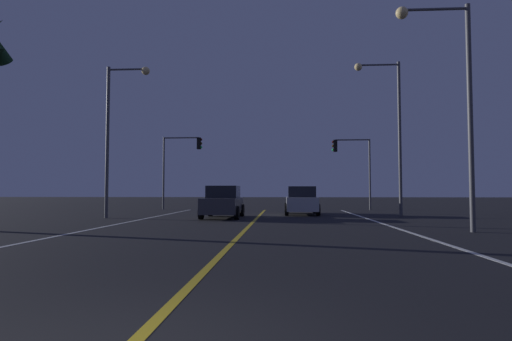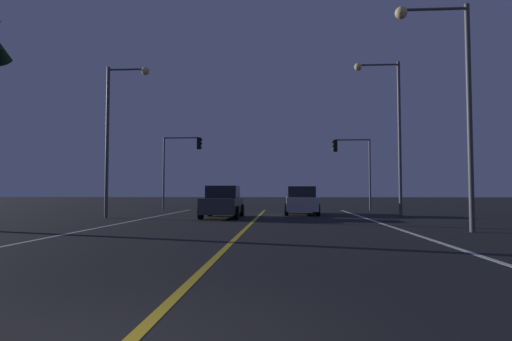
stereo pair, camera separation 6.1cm
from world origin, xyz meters
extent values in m
cube|color=silver|center=(5.70, 11.26, 0.00)|extent=(0.16, 34.51, 0.01)
cube|color=silver|center=(-5.70, 11.26, 0.00)|extent=(0.16, 34.51, 0.01)
cube|color=gold|center=(0.00, 11.26, 0.00)|extent=(0.16, 34.51, 0.01)
cylinder|color=black|center=(-0.92, 17.61, 0.34)|extent=(0.22, 0.68, 0.68)
cylinder|color=black|center=(-2.72, 17.61, 0.34)|extent=(0.22, 0.68, 0.68)
cylinder|color=black|center=(-0.92, 20.31, 0.34)|extent=(0.22, 0.68, 0.68)
cylinder|color=black|center=(-2.72, 20.31, 0.34)|extent=(0.22, 0.68, 0.68)
cube|color=#38383D|center=(-1.82, 18.96, 0.66)|extent=(1.80, 4.30, 0.80)
cube|color=black|center=(-1.82, 19.21, 1.38)|extent=(1.60, 2.10, 0.64)
cube|color=red|center=(-1.22, 21.06, 0.76)|extent=(0.24, 0.08, 0.16)
cube|color=red|center=(-2.42, 21.06, 0.76)|extent=(0.24, 0.08, 0.16)
cylinder|color=black|center=(1.58, 23.84, 0.34)|extent=(0.22, 0.68, 0.68)
cylinder|color=black|center=(3.38, 23.84, 0.34)|extent=(0.22, 0.68, 0.68)
cylinder|color=black|center=(1.58, 21.14, 0.34)|extent=(0.22, 0.68, 0.68)
cylinder|color=black|center=(3.38, 21.14, 0.34)|extent=(0.22, 0.68, 0.68)
cube|color=#B7BABF|center=(2.48, 22.49, 0.66)|extent=(1.80, 4.30, 0.80)
cube|color=black|center=(2.48, 22.24, 1.38)|extent=(1.60, 2.10, 0.64)
cube|color=red|center=(1.88, 20.39, 0.76)|extent=(0.24, 0.08, 0.16)
cube|color=red|center=(3.08, 20.39, 0.76)|extent=(0.24, 0.08, 0.16)
cylinder|color=#4C4C51|center=(7.92, 29.01, 2.69)|extent=(0.14, 0.14, 5.37)
cylinder|color=#4C4C51|center=(6.64, 29.01, 5.32)|extent=(2.57, 0.10, 0.10)
cube|color=black|center=(5.35, 29.01, 4.87)|extent=(0.28, 0.36, 0.90)
sphere|color=#3A0605|center=(5.19, 29.01, 5.17)|extent=(0.20, 0.20, 0.20)
sphere|color=#3C2706|center=(5.19, 29.01, 4.87)|extent=(0.20, 0.20, 0.20)
sphere|color=#19E059|center=(5.19, 29.01, 4.57)|extent=(0.20, 0.20, 0.20)
cylinder|color=#4C4C51|center=(-7.92, 29.01, 2.82)|extent=(0.14, 0.14, 5.63)
cylinder|color=#4C4C51|center=(-6.54, 29.01, 5.58)|extent=(2.77, 0.10, 0.10)
cube|color=black|center=(-5.15, 29.01, 5.13)|extent=(0.28, 0.36, 0.90)
sphere|color=#3A0605|center=(-4.99, 29.01, 5.43)|extent=(0.20, 0.20, 0.20)
sphere|color=#3C2706|center=(-4.99, 29.01, 5.13)|extent=(0.20, 0.20, 0.20)
sphere|color=#19E059|center=(-4.99, 29.01, 4.83)|extent=(0.20, 0.20, 0.20)
cylinder|color=#4C4C51|center=(7.91, 11.67, 4.01)|extent=(0.18, 0.18, 8.01)
cylinder|color=#4C4C51|center=(6.77, 11.67, 7.86)|extent=(2.28, 0.10, 0.10)
sphere|color=#F9D88C|center=(5.63, 11.67, 7.76)|extent=(0.44, 0.44, 0.44)
cylinder|color=#4C4C51|center=(-7.91, 18.34, 4.02)|extent=(0.18, 0.18, 8.05)
cylinder|color=#4C4C51|center=(-6.90, 18.34, 7.90)|extent=(2.02, 0.10, 0.10)
sphere|color=#F9D88C|center=(-5.89, 18.34, 7.80)|extent=(0.44, 0.44, 0.44)
cylinder|color=#4C4C51|center=(7.91, 20.61, 4.36)|extent=(0.18, 0.18, 8.71)
cylinder|color=#4C4C51|center=(6.78, 20.61, 8.56)|extent=(2.24, 0.10, 0.10)
sphere|color=#F9D88C|center=(5.66, 20.61, 8.46)|extent=(0.44, 0.44, 0.44)
camera|label=1|loc=(1.39, -3.44, 1.40)|focal=29.76mm
camera|label=2|loc=(1.45, -3.44, 1.40)|focal=29.76mm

